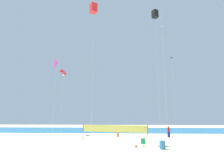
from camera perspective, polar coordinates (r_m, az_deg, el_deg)
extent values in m
plane|color=beige|center=(16.95, -6.79, -21.11)|extent=(120.00, 120.00, 0.00)
cube|color=#1E6B99|center=(48.24, -0.19, -13.87)|extent=(120.00, 20.00, 0.01)
cube|color=#EA7260|center=(31.73, 1.81, -15.17)|extent=(0.39, 0.24, 0.82)
cylinder|color=#EA7260|center=(31.67, 1.80, -13.82)|extent=(0.41, 0.41, 0.68)
sphere|color=tan|center=(31.64, 1.80, -12.93)|extent=(0.30, 0.30, 0.30)
cube|color=navy|center=(32.54, 17.00, -14.62)|extent=(0.40, 0.24, 0.83)
cylinder|color=maroon|center=(32.48, 16.93, -13.30)|extent=(0.42, 0.42, 0.68)
sphere|color=#997051|center=(32.45, 16.89, -12.43)|extent=(0.31, 0.31, 0.31)
cube|color=#1E8C4C|center=(21.82, 9.62, -17.67)|extent=(0.52, 0.48, 0.03)
cube|color=#1E8C4C|center=(22.07, 9.51, -16.85)|extent=(0.52, 0.23, 0.57)
cylinder|color=silver|center=(21.70, 9.68, -18.14)|extent=(0.03, 0.03, 0.32)
cylinder|color=silver|center=(21.98, 9.59, -18.03)|extent=(0.03, 0.03, 0.32)
cylinder|color=teal|center=(20.72, 15.19, -17.59)|extent=(0.60, 0.60, 0.85)
cylinder|color=#4C4C51|center=(26.96, -8.84, -14.31)|extent=(0.08, 0.08, 2.40)
cylinder|color=#4C4C51|center=(24.46, 10.90, -14.70)|extent=(0.08, 0.08, 2.40)
cube|color=#EAE566|center=(25.32, 0.53, -13.51)|extent=(8.62, 2.17, 0.90)
cube|color=#EA7260|center=(21.36, 7.37, -18.43)|extent=(0.30, 0.15, 0.24)
cylinder|color=silver|center=(33.55, -17.29, -4.32)|extent=(0.01, 0.01, 12.66)
cone|color=#D833A5|center=(34.70, -16.75, 6.13)|extent=(1.30, 1.70, 1.79)
cylinder|color=silver|center=(26.15, 13.79, 2.85)|extent=(0.01, 0.01, 17.93)
cube|color=black|center=(29.43, 13.03, 20.14)|extent=(0.98, 0.98, 1.14)
cylinder|color=silver|center=(25.29, -6.06, 3.87)|extent=(0.01, 0.01, 18.64)
cube|color=red|center=(28.96, -5.69, 22.08)|extent=(1.19, 1.19, 1.36)
cylinder|color=silver|center=(22.89, 15.65, 5.26)|extent=(0.01, 0.01, 18.32)
cylinder|color=silver|center=(37.35, -15.11, -5.52)|extent=(0.01, 0.01, 11.94)
cylinder|color=red|center=(38.25, -14.70, 3.43)|extent=(0.81, 2.47, 0.66)
sphere|color=white|center=(38.15, -14.73, 2.80)|extent=(0.39, 0.39, 0.39)
cylinder|color=silver|center=(37.66, 18.43, -3.21)|extent=(0.01, 0.01, 14.78)
pyramid|color=black|center=(39.17, 17.85, 7.70)|extent=(0.87, 0.88, 0.31)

